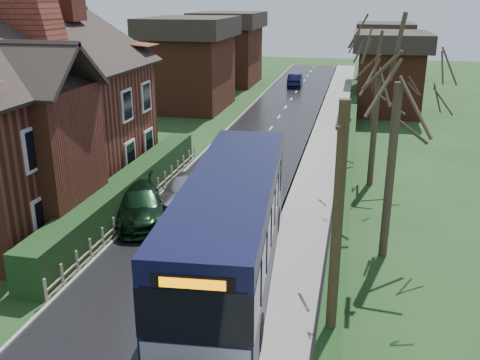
% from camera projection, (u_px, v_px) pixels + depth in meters
% --- Properties ---
extents(ground, '(140.00, 140.00, 0.00)m').
position_uv_depth(ground, '(172.00, 270.00, 19.16)').
color(ground, '#28451D').
rests_on(ground, ground).
extents(road, '(6.00, 100.00, 0.02)m').
position_uv_depth(road, '(235.00, 180.00, 28.39)').
color(road, black).
rests_on(road, ground).
extents(pavement, '(2.50, 100.00, 0.14)m').
position_uv_depth(pavement, '(315.00, 185.00, 27.51)').
color(pavement, slate).
rests_on(pavement, ground).
extents(kerb_right, '(0.12, 100.00, 0.14)m').
position_uv_depth(kerb_right, '(292.00, 183.00, 27.75)').
color(kerb_right, gray).
rests_on(kerb_right, ground).
extents(kerb_left, '(0.12, 100.00, 0.10)m').
position_uv_depth(kerb_left, '(180.00, 176.00, 28.99)').
color(kerb_left, gray).
rests_on(kerb_left, ground).
extents(front_hedge, '(1.20, 16.00, 1.60)m').
position_uv_depth(front_hedge, '(127.00, 193.00, 24.31)').
color(front_hedge, black).
rests_on(front_hedge, ground).
extents(picket_fence, '(0.10, 16.00, 0.90)m').
position_uv_depth(picket_fence, '(143.00, 201.00, 24.27)').
color(picket_fence, tan).
rests_on(picket_fence, ground).
extents(right_wall_hedge, '(0.60, 50.00, 1.80)m').
position_uv_depth(right_wall_hedge, '(347.00, 169.00, 26.88)').
color(right_wall_hedge, '#612C1B').
rests_on(right_wall_hedge, ground).
extents(brick_house, '(9.30, 14.60, 10.30)m').
position_uv_depth(brick_house, '(18.00, 112.00, 23.91)').
color(brick_house, '#612C1B').
rests_on(brick_house, ground).
extents(bus, '(3.84, 12.43, 3.72)m').
position_uv_depth(bus, '(232.00, 228.00, 18.08)').
color(bus, black).
rests_on(bus, ground).
extents(car_silver, '(2.20, 4.47, 1.46)m').
position_uv_depth(car_silver, '(185.00, 190.00, 24.85)').
color(car_silver, '#AEADB2').
rests_on(car_silver, ground).
extents(car_green, '(4.15, 5.47, 1.48)m').
position_uv_depth(car_green, '(139.00, 204.00, 23.20)').
color(car_green, black).
rests_on(car_green, ground).
extents(car_distant, '(1.61, 4.18, 1.36)m').
position_uv_depth(car_distant, '(295.00, 80.00, 57.34)').
color(car_distant, black).
rests_on(car_distant, ground).
extents(bus_stop_sign, '(0.10, 0.41, 2.73)m').
position_uv_depth(bus_stop_sign, '(274.00, 203.00, 20.45)').
color(bus_stop_sign, slate).
rests_on(bus_stop_sign, ground).
extents(telegraph_pole, '(0.29, 0.93, 7.28)m').
position_uv_depth(telegraph_pole, '(335.00, 255.00, 12.21)').
color(telegraph_pole, '#302615').
rests_on(telegraph_pole, ground).
extents(tree_right_near, '(4.31, 4.31, 9.32)m').
position_uv_depth(tree_right_near, '(400.00, 69.00, 17.97)').
color(tree_right_near, '#382D21').
rests_on(tree_right_near, ground).
extents(tree_right_far, '(4.23, 4.23, 8.17)m').
position_uv_depth(tree_right_far, '(380.00, 65.00, 25.86)').
color(tree_right_far, '#362A20').
rests_on(tree_right_far, ground).
extents(tree_house_side, '(4.53, 4.53, 10.30)m').
position_uv_depth(tree_house_side, '(20.00, 25.00, 31.12)').
color(tree_house_side, '#382C21').
rests_on(tree_house_side, ground).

